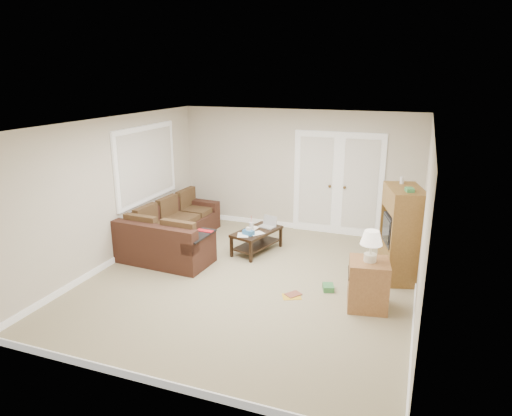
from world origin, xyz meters
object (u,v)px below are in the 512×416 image
at_px(sectional_sofa, 172,234).
at_px(side_cabinet, 368,280).
at_px(tv_armoire, 401,233).
at_px(coffee_table, 257,240).

bearing_deg(sectional_sofa, side_cabinet, -11.96).
height_order(tv_armoire, side_cabinet, tv_armoire).
xyz_separation_m(sectional_sofa, tv_armoire, (4.07, 0.19, 0.45)).
distance_m(sectional_sofa, coffee_table, 1.61).
height_order(coffee_table, side_cabinet, side_cabinet).
bearing_deg(coffee_table, side_cabinet, -17.37).
bearing_deg(tv_armoire, coffee_table, 159.14).
height_order(sectional_sofa, coffee_table, sectional_sofa).
bearing_deg(tv_armoire, sectional_sofa, 167.09).
xyz_separation_m(coffee_table, tv_armoire, (2.52, -0.23, 0.52)).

